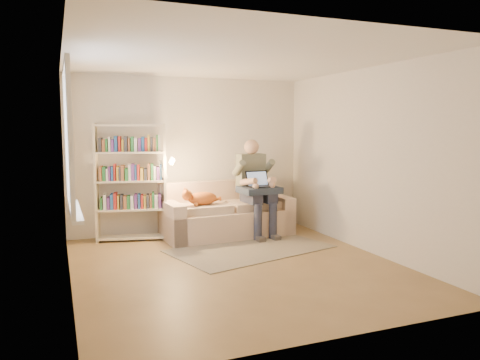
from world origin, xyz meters
name	(u,v)px	position (x,y,z in m)	size (l,w,h in m)	color
floor	(237,266)	(0.00, 0.00, 0.00)	(4.50, 4.50, 0.00)	brown
ceiling	(236,59)	(0.00, 0.00, 2.60)	(4.00, 4.50, 0.02)	white
wall_left	(66,170)	(-2.00, 0.00, 1.30)	(0.02, 4.50, 2.60)	silver
wall_right	(369,161)	(2.00, 0.00, 1.30)	(0.02, 4.50, 2.60)	silver
wall_back	(189,155)	(0.00, 2.25, 1.30)	(4.00, 0.02, 2.60)	silver
wall_front	(337,185)	(0.00, -2.25, 1.30)	(4.00, 0.02, 2.60)	silver
window	(71,162)	(-1.95, 0.20, 1.38)	(0.12, 1.52, 1.69)	white
sofa	(226,216)	(0.46, 1.67, 0.32)	(2.11, 1.03, 0.88)	beige
person	(255,182)	(0.92, 1.54, 0.87)	(0.48, 0.74, 1.57)	gray
cat	(200,198)	(-0.03, 1.51, 0.67)	(0.70, 0.27, 0.26)	orange
blanket	(262,190)	(0.98, 1.38, 0.77)	(0.62, 0.50, 0.10)	#253041
laptop	(262,183)	(0.98, 1.39, 0.88)	(0.40, 0.34, 0.33)	black
bookshelf	(131,176)	(-1.02, 1.90, 1.01)	(1.20, 0.57, 1.83)	beige
rug	(250,249)	(0.49, 0.70, 0.01)	(2.25, 1.33, 0.01)	gray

